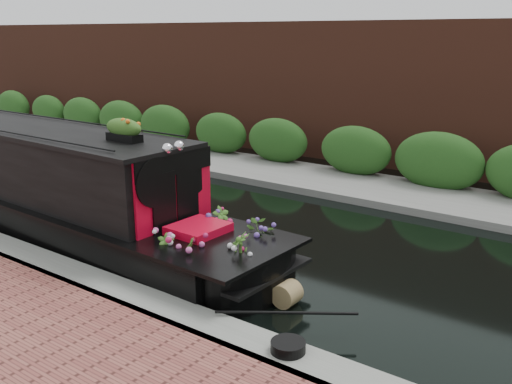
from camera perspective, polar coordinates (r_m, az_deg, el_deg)
The scene contains 8 objects.
ground at distance 10.95m, azimuth -2.69°, elevation -3.96°, with size 80.00×80.00×0.00m, color black.
near_bank_coping at distance 8.83m, azimuth -16.43°, elevation -9.62°, with size 40.00×0.60×0.50m, color gray.
far_bank_path at distance 14.31m, azimuth 7.91°, elevation 0.63°, with size 40.00×2.40×0.34m, color slate.
far_hedge at distance 15.09m, azimuth 9.54°, elevation 1.34°, with size 40.00×1.10×2.80m, color #224C19.
far_brick_wall at distance 16.94m, azimuth 12.77°, elevation 2.74°, with size 40.00×1.00×8.00m, color #562A1D.
narrowboat at distance 11.87m, azimuth -21.11°, elevation 0.37°, with size 10.93×2.23×2.55m.
rope_fender at distance 8.05m, azimuth 3.13°, elevation -10.16°, with size 0.34×0.34×0.32m, color olive.
coiled_mooring_rope at distance 6.57m, azimuth 3.23°, elevation -15.18°, with size 0.40×0.40×0.12m, color black.
Camera 1 is at (6.50, -8.01, 3.67)m, focal length 40.00 mm.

